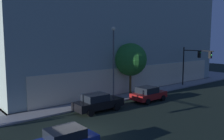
% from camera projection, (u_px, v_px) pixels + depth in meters
% --- Properties ---
extents(ground_plane, '(120.00, 120.00, 0.00)m').
position_uv_depth(ground_plane, '(77.00, 136.00, 16.47)').
color(ground_plane, black).
extents(modern_building, '(34.32, 21.12, 19.34)m').
position_uv_depth(modern_building, '(96.00, 22.00, 38.17)').
color(modern_building, '#4C4C51').
rests_on(modern_building, ground).
extents(traffic_light_far_corner, '(0.66, 4.82, 5.55)m').
position_uv_depth(traffic_light_far_corner, '(195.00, 59.00, 32.94)').
color(traffic_light_far_corner, black).
rests_on(traffic_light_far_corner, sidewalk_corner).
extents(street_lamp_sidewalk, '(0.44, 0.44, 7.94)m').
position_uv_depth(street_lamp_sidewalk, '(113.00, 54.00, 25.73)').
color(street_lamp_sidewalk, '#565656').
rests_on(street_lamp_sidewalk, sidewalk_corner).
extents(sidewalk_tree, '(3.94, 3.94, 6.17)m').
position_uv_depth(sidewalk_tree, '(131.00, 60.00, 28.52)').
color(sidewalk_tree, brown).
rests_on(sidewalk_tree, sidewalk_corner).
extents(car_black, '(4.81, 2.12, 1.68)m').
position_uv_depth(car_black, '(98.00, 102.00, 22.10)').
color(car_black, black).
rests_on(car_black, ground).
extents(car_red, '(4.17, 2.25, 1.59)m').
position_uv_depth(car_red, '(148.00, 94.00, 25.92)').
color(car_red, maroon).
rests_on(car_red, ground).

